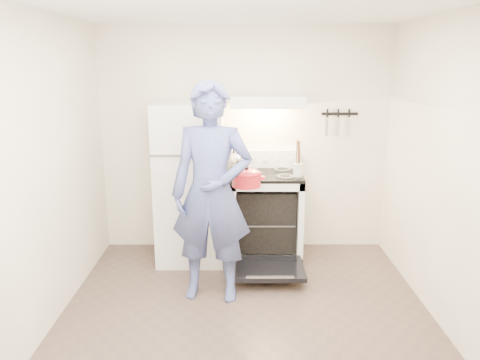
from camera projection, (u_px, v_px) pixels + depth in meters
name	position (u px, v px, depth m)	size (l,w,h in m)	color
floor	(246.00, 330.00, 3.81)	(3.60, 3.60, 0.00)	#4E3D34
back_wall	(244.00, 140.00, 5.23)	(3.20, 0.02, 2.50)	white
refrigerator	(190.00, 183.00, 5.00)	(0.70, 0.70, 1.70)	silver
stove_body	(265.00, 217.00, 5.12)	(0.76, 0.65, 0.92)	silver
cooktop	(266.00, 175.00, 5.00)	(0.76, 0.65, 0.03)	black
backsplash	(265.00, 159.00, 5.25)	(0.76, 0.07, 0.20)	silver
oven_door	(268.00, 268.00, 4.63)	(0.70, 0.54, 0.04)	black
oven_rack	(265.00, 218.00, 5.12)	(0.60, 0.52, 0.01)	slate
range_hood	(267.00, 101.00, 4.88)	(0.76, 0.50, 0.12)	silver
knife_strip	(340.00, 114.00, 5.14)	(0.40, 0.02, 0.03)	black
pizza_stone	(256.00, 215.00, 5.20)	(0.32, 0.32, 0.02)	#8D6347
tea_kettle	(238.00, 158.00, 5.12)	(0.21, 0.18, 0.26)	#BBBBC0
utensil_jar	(298.00, 170.00, 4.73)	(0.09, 0.09, 0.13)	silver
person	(212.00, 193.00, 4.12)	(0.72, 0.47, 1.97)	navy
dutch_oven	(247.00, 180.00, 4.30)	(0.33, 0.26, 0.22)	red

